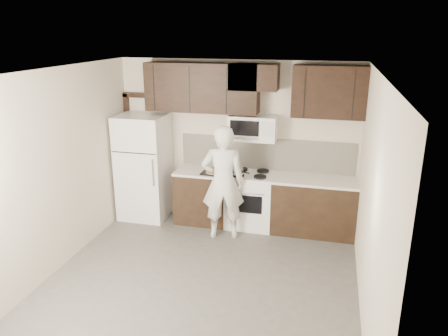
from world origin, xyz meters
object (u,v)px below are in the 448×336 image
at_px(stove, 250,200).
at_px(microwave, 253,128).
at_px(refrigerator, 144,167).
at_px(person, 223,183).

distance_m(stove, microwave, 1.20).
height_order(microwave, refrigerator, microwave).
height_order(refrigerator, person, person).
height_order(microwave, person, microwave).
xyz_separation_m(microwave, refrigerator, (-1.85, -0.17, -0.75)).
bearing_deg(stove, person, -124.27).
distance_m(refrigerator, person, 1.58).
relative_size(stove, microwave, 1.24).
height_order(stove, refrigerator, refrigerator).
distance_m(stove, refrigerator, 1.90).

